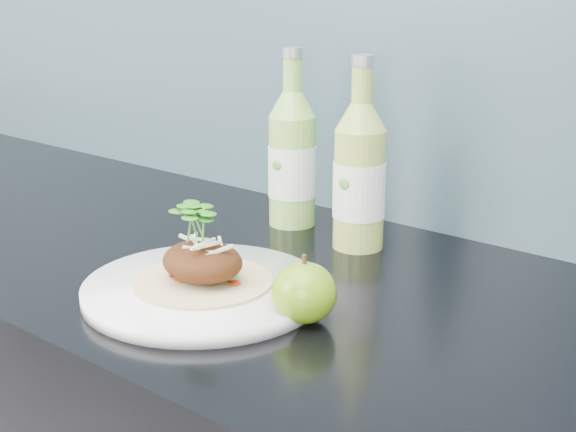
# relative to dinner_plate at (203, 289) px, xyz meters

# --- Properties ---
(dinner_plate) EXTENTS (0.35, 0.35, 0.02)m
(dinner_plate) POSITION_rel_dinner_plate_xyz_m (0.00, 0.00, 0.00)
(dinner_plate) COLOR white
(dinner_plate) RESTS_ON kitchen_counter
(pork_taco) EXTENTS (0.16, 0.16, 0.10)m
(pork_taco) POSITION_rel_dinner_plate_xyz_m (-0.00, 0.00, 0.04)
(pork_taco) COLOR tan
(pork_taco) RESTS_ON dinner_plate
(green_apple) EXTENTS (0.07, 0.07, 0.08)m
(green_apple) POSITION_rel_dinner_plate_xyz_m (0.14, 0.02, 0.03)
(green_apple) COLOR #5B890E
(green_apple) RESTS_ON kitchen_counter
(cider_bottle_left) EXTENTS (0.07, 0.07, 0.26)m
(cider_bottle_left) POSITION_rel_dinner_plate_xyz_m (-0.10, 0.28, 0.09)
(cider_bottle_left) COLOR #8DC752
(cider_bottle_left) RESTS_ON kitchen_counter
(cider_bottle_right) EXTENTS (0.09, 0.09, 0.26)m
(cider_bottle_right) POSITION_rel_dinner_plate_xyz_m (0.04, 0.26, 0.09)
(cider_bottle_right) COLOR #A3BD4F
(cider_bottle_right) RESTS_ON kitchen_counter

